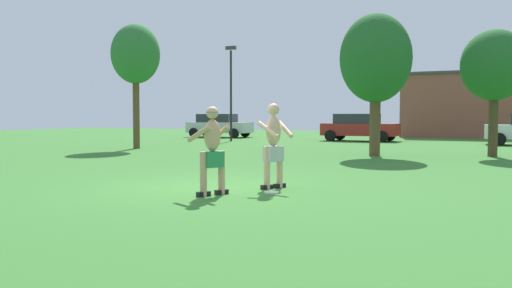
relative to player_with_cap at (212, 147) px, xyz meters
name	(u,v)px	position (x,y,z in m)	size (l,w,h in m)	color
ground_plane	(207,187)	(-0.67, 0.91, -0.92)	(80.00, 80.00, 0.00)	#38752D
player_with_cap	(212,147)	(0.00, 0.00, 0.00)	(0.75, 0.72, 1.68)	black
player_in_gray	(274,143)	(0.66, 1.37, 0.01)	(0.74, 0.79, 1.75)	black
frisbee	(271,192)	(0.88, 0.77, -0.91)	(0.29, 0.29, 0.03)	white
car_red_mid_lot	(359,127)	(-2.94, 21.98, -0.10)	(4.34, 2.10, 1.58)	maroon
car_silver_far_end	(219,125)	(-12.94, 23.13, -0.10)	(4.38, 2.19, 1.58)	silver
lamp_post	(231,83)	(-9.58, 18.62, 2.44)	(0.60, 0.24, 5.45)	black
outbuilding_behind_lot	(479,105)	(3.01, 30.93, 1.27)	(9.99, 5.82, 4.38)	brown
tree_left_field	(376,59)	(0.49, 11.07, 2.64)	(2.62, 2.62, 5.23)	brown
tree_right_field	(136,55)	(-10.19, 10.74, 3.26)	(2.17, 2.17, 5.56)	brown
tree_near_building	(495,66)	(4.44, 12.54, 2.35)	(2.36, 2.36, 4.59)	#4C3823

